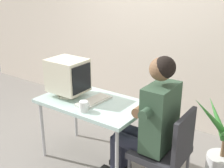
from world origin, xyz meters
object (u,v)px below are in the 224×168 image
crt_monitor (68,76)px  office_chair (167,149)px  person_seated (150,120)px  potted_plant (224,148)px  desk (92,106)px  desk_mug (84,106)px  keyboard (94,101)px

crt_monitor → office_chair: crt_monitor is taller
person_seated → potted_plant: bearing=39.4°
desk → desk_mug: (0.09, -0.24, 0.11)m
office_chair → person_seated: (-0.19, 0.00, 0.25)m
desk_mug → potted_plant: bearing=29.5°
crt_monitor → keyboard: (0.35, 0.01, -0.22)m
desk → crt_monitor: crt_monitor is taller
desk → crt_monitor: bearing=-174.8°
office_chair → person_seated: size_ratio=0.65×
person_seated → office_chair: bearing=-0.0°
desk → office_chair: 0.93m
keyboard → desk_mug: size_ratio=3.98×
crt_monitor → desk_mug: bearing=-27.8°
keyboard → person_seated: 0.69m
office_chair → potted_plant: size_ratio=0.97×
keyboard → office_chair: (0.87, -0.02, -0.25)m
person_seated → potted_plant: (0.58, 0.48, -0.34)m
crt_monitor → person_seated: bearing=-0.4°
keyboard → desk: bearing=155.9°
desk → keyboard: keyboard is taller
crt_monitor → potted_plant: (1.61, 0.47, -0.56)m
crt_monitor → office_chair: bearing=-0.3°
keyboard → person_seated: size_ratio=0.31×
desk → person_seated: (0.72, -0.03, 0.07)m
crt_monitor → potted_plant: bearing=16.3°
desk → office_chair: size_ratio=1.31×
keyboard → desk_mug: (0.06, -0.23, 0.04)m
office_chair → crt_monitor: bearing=179.7°
desk_mug → person_seated: bearing=18.2°
potted_plant → desk_mug: 1.44m
crt_monitor → office_chair: 1.31m
crt_monitor → desk_mug: (0.40, -0.21, -0.18)m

